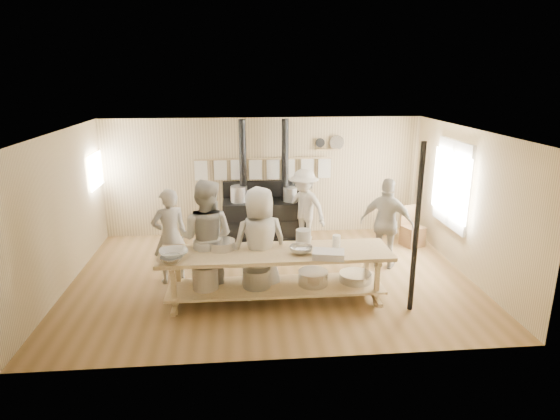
{
  "coord_description": "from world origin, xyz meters",
  "views": [
    {
      "loc": [
        -0.53,
        -7.67,
        3.51
      ],
      "look_at": [
        0.17,
        0.2,
        1.2
      ],
      "focal_mm": 30.0,
      "sensor_mm": 36.0,
      "label": 1
    }
  ],
  "objects": [
    {
      "name": "cook_by_window",
      "position": [
        0.79,
        1.61,
        0.81
      ],
      "size": [
        1.18,
        1.16,
        1.63
      ],
      "primitive_type": "imported",
      "rotation": [
        0.0,
        0.0,
        -0.74
      ],
      "color": "#A39D91",
      "rests_on": "ground"
    },
    {
      "name": "window_right",
      "position": [
        3.47,
        0.6,
        1.5
      ],
      "size": [
        0.09,
        1.5,
        1.65
      ],
      "color": "beige",
      "rests_on": "ground"
    },
    {
      "name": "bucket_galv",
      "position": [
        0.48,
        -0.57,
        0.96
      ],
      "size": [
        0.31,
        0.31,
        0.23
      ],
      "primitive_type": "cylinder",
      "rotation": [
        0.0,
        0.0,
        0.3
      ],
      "color": "gray",
      "rests_on": "prep_table"
    },
    {
      "name": "back_wall_shelf",
      "position": [
        1.46,
        2.43,
        2.0
      ],
      "size": [
        0.63,
        0.14,
        0.32
      ],
      "color": "tan",
      "rests_on": "ground"
    },
    {
      "name": "cook_right",
      "position": [
        2.15,
        0.3,
        0.85
      ],
      "size": [
        1.07,
        0.87,
        1.7
      ],
      "primitive_type": "imported",
      "rotation": [
        0.0,
        0.0,
        2.59
      ],
      "color": "#A39D91",
      "rests_on": "ground"
    },
    {
      "name": "bowl_steel_b",
      "position": [
        0.38,
        -1.01,
        0.91
      ],
      "size": [
        0.48,
        0.48,
        0.11
      ],
      "primitive_type": "imported",
      "rotation": [
        0.0,
        0.0,
        3.63
      ],
      "color": "silver",
      "rests_on": "prep_table"
    },
    {
      "name": "chair",
      "position": [
        3.07,
        1.38,
        0.25
      ],
      "size": [
        0.5,
        0.5,
        0.84
      ],
      "rotation": [
        0.0,
        0.0,
        0.35
      ],
      "color": "brown",
      "rests_on": "ground"
    },
    {
      "name": "ground",
      "position": [
        0.0,
        0.0,
        0.0
      ],
      "size": [
        7.0,
        7.0,
        0.0
      ],
      "primitive_type": "plane",
      "color": "brown",
      "rests_on": "ground"
    },
    {
      "name": "bowl_steel_a",
      "position": [
        -1.55,
        -1.23,
        0.9
      ],
      "size": [
        0.43,
        0.43,
        0.1
      ],
      "primitive_type": "imported",
      "rotation": [
        0.0,
        0.0,
        0.43
      ],
      "color": "silver",
      "rests_on": "prep_table"
    },
    {
      "name": "roasting_pan",
      "position": [
        0.77,
        -1.23,
        0.9
      ],
      "size": [
        0.53,
        0.41,
        0.1
      ],
      "primitive_type": "cube",
      "rotation": [
        0.0,
        0.0,
        -0.21
      ],
      "color": "#B2B2B7",
      "rests_on": "prep_table"
    },
    {
      "name": "bowl_white_b",
      "position": [
        -0.24,
        -0.59,
        0.9
      ],
      "size": [
        0.45,
        0.45,
        0.09
      ],
      "primitive_type": "imported",
      "rotation": [
        0.0,
        0.0,
        1.77
      ],
      "color": "white",
      "rests_on": "prep_table"
    },
    {
      "name": "prep_table",
      "position": [
        -0.01,
        -0.9,
        0.52
      ],
      "size": [
        3.6,
        0.9,
        0.85
      ],
      "color": "tan",
      "rests_on": "ground"
    },
    {
      "name": "cook_far_left",
      "position": [
        -1.74,
        0.01,
        0.83
      ],
      "size": [
        0.72,
        0.6,
        1.67
      ],
      "primitive_type": "imported",
      "rotation": [
        0.0,
        0.0,
        3.53
      ],
      "color": "#A39D91",
      "rests_on": "ground"
    },
    {
      "name": "cook_center",
      "position": [
        -0.23,
        -0.7,
        0.92
      ],
      "size": [
        1.01,
        0.78,
        1.83
      ],
      "primitive_type": "imported",
      "rotation": [
        0.0,
        0.0,
        3.38
      ],
      "color": "#A39D91",
      "rests_on": "ground"
    },
    {
      "name": "pitcher",
      "position": [
        0.98,
        -0.79,
        0.95
      ],
      "size": [
        0.16,
        0.16,
        0.2
      ],
      "primitive_type": "cylinder",
      "rotation": [
        0.0,
        0.0,
        -0.3
      ],
      "color": "white",
      "rests_on": "prep_table"
    },
    {
      "name": "stove",
      "position": [
        -0.01,
        2.12,
        0.52
      ],
      "size": [
        1.9,
        0.75,
        2.6
      ],
      "color": "black",
      "rests_on": "ground"
    },
    {
      "name": "deep_bowl_enamel",
      "position": [
        -0.3,
        -0.57,
        0.94
      ],
      "size": [
        0.32,
        0.32,
        0.17
      ],
      "primitive_type": "cylinder",
      "rotation": [
        0.0,
        0.0,
        0.17
      ],
      "color": "white",
      "rests_on": "prep_table"
    },
    {
      "name": "left_opening",
      "position": [
        -3.45,
        2.0,
        1.6
      ],
      "size": [
        0.0,
        0.9,
        0.9
      ],
      "color": "white",
      "rests_on": "ground"
    },
    {
      "name": "support_post",
      "position": [
        2.05,
        -1.35,
        1.3
      ],
      "size": [
        0.08,
        0.08,
        2.6
      ],
      "primitive_type": "cylinder",
      "color": "black",
      "rests_on": "ground"
    },
    {
      "name": "cook_left",
      "position": [
        -1.09,
        -0.49,
        0.96
      ],
      "size": [
        1.1,
        0.96,
        1.92
      ],
      "primitive_type": "imported",
      "rotation": [
        0.0,
        0.0,
        2.86
      ],
      "color": "#A39D91",
      "rests_on": "ground"
    },
    {
      "name": "bowl_white_a",
      "position": [
        -1.55,
        -0.97,
        0.9
      ],
      "size": [
        0.52,
        0.52,
        0.1
      ],
      "primitive_type": "imported",
      "rotation": [
        0.0,
        0.0,
        0.25
      ],
      "color": "white",
      "rests_on": "prep_table"
    },
    {
      "name": "mixing_bowl_large",
      "position": [
        -0.84,
        -0.72,
        0.92
      ],
      "size": [
        0.56,
        0.56,
        0.14
      ],
      "primitive_type": "cylinder",
      "rotation": [
        0.0,
        0.0,
        0.36
      ],
      "color": "silver",
      "rests_on": "prep_table"
    },
    {
      "name": "towel_rail",
      "position": [
        -0.0,
        2.4,
        1.55
      ],
      "size": [
        3.0,
        0.04,
        0.47
      ],
      "color": "tan",
      "rests_on": "ground"
    },
    {
      "name": "room_shell",
      "position": [
        0.0,
        0.0,
        1.62
      ],
      "size": [
        7.0,
        7.0,
        7.0
      ],
      "color": "tan",
      "rests_on": "ground"
    }
  ]
}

